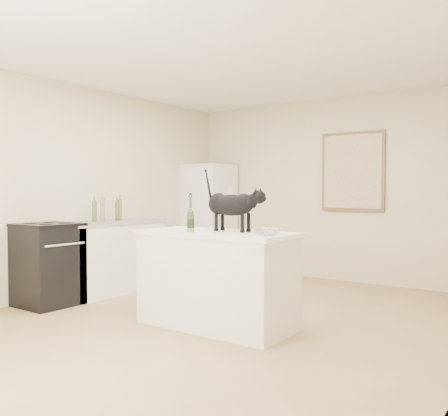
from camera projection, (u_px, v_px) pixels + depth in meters
floor at (220, 320)px, 4.86m from camera, size 5.50×5.50×0.00m
ceiling at (220, 55)px, 4.77m from camera, size 5.50×5.50×0.00m
wall_back at (333, 190)px, 7.05m from camera, size 4.50×0.00×4.50m
wall_left at (75, 189)px, 6.12m from camera, size 0.00×5.50×5.50m
island_base at (217, 281)px, 4.63m from camera, size 1.44×0.67×0.86m
island_top at (217, 234)px, 4.61m from camera, size 1.50×0.70×0.04m
left_cabinets at (110, 258)px, 6.22m from camera, size 0.60×1.40×0.86m
left_countertop at (110, 223)px, 6.21m from camera, size 0.62×1.44×0.04m
stove at (48, 265)px, 5.49m from camera, size 0.60×0.60×0.90m
fridge at (208, 218)px, 7.88m from camera, size 0.68×0.68×1.70m
artwork_frame at (353, 172)px, 6.84m from camera, size 0.90×0.03×1.10m
artwork_canvas at (352, 172)px, 6.83m from camera, size 0.82×0.00×1.02m
black_cat at (231, 208)px, 4.63m from camera, size 0.64×0.23×0.44m
wine_bottle at (191, 215)px, 4.58m from camera, size 0.09×0.09×0.31m
glass_bowl at (268, 232)px, 4.22m from camera, size 0.29×0.29×0.06m
fridge_paper at (229, 191)px, 7.74m from camera, size 0.05×0.13×0.17m
counter_bottle_cluster at (108, 210)px, 6.22m from camera, size 0.12×0.45×0.29m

